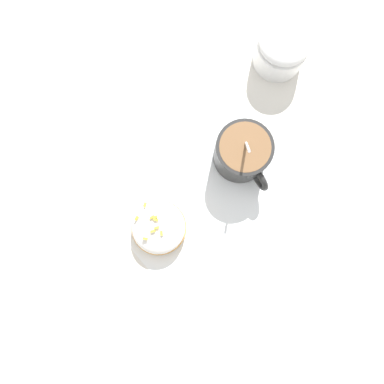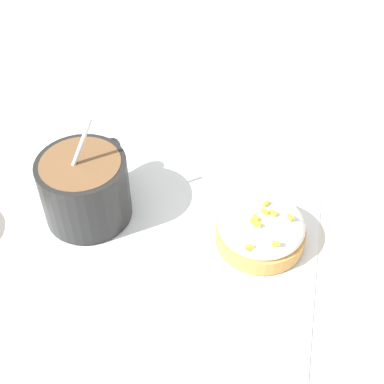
# 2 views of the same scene
# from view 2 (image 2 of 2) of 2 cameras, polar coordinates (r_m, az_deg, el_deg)

# --- Properties ---
(ground_plane) EXTENTS (3.00, 3.00, 0.00)m
(ground_plane) POSITION_cam_2_polar(r_m,az_deg,el_deg) (0.53, -2.14, -4.09)
(ground_plane) COLOR silver
(paper_napkin) EXTENTS (0.30, 0.27, 0.00)m
(paper_napkin) POSITION_cam_2_polar(r_m,az_deg,el_deg) (0.53, -2.14, -3.98)
(paper_napkin) COLOR white
(paper_napkin) RESTS_ON ground_plane
(coffee_cup) EXTENTS (0.09, 0.11, 0.11)m
(coffee_cup) POSITION_cam_2_polar(r_m,az_deg,el_deg) (0.53, -11.31, 0.66)
(coffee_cup) COLOR black
(coffee_cup) RESTS_ON paper_napkin
(frosted_pastry) EXTENTS (0.09, 0.09, 0.04)m
(frosted_pastry) POSITION_cam_2_polar(r_m,az_deg,el_deg) (0.51, 7.31, -4.24)
(frosted_pastry) COLOR #D19347
(frosted_pastry) RESTS_ON paper_napkin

